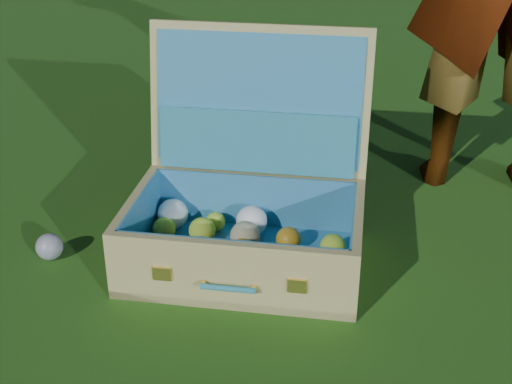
% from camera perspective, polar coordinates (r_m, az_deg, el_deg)
% --- Properties ---
extents(ground, '(60.00, 60.00, 0.00)m').
position_cam_1_polar(ground, '(1.80, 4.42, -7.44)').
color(ground, '#215114').
rests_on(ground, ground).
extents(stray_ball, '(0.07, 0.07, 0.07)m').
position_cam_1_polar(stray_ball, '(1.96, -16.20, -4.22)').
color(stray_ball, teal).
rests_on(stray_ball, ground).
extents(suitcase, '(0.70, 0.63, 0.57)m').
position_cam_1_polar(suitcase, '(1.86, -0.68, -0.31)').
color(suitcase, tan).
rests_on(suitcase, ground).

